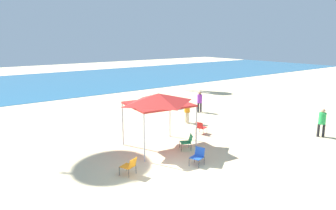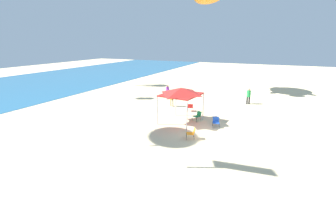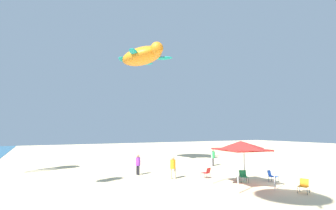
% 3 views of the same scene
% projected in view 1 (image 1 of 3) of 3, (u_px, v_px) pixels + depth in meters
% --- Properties ---
extents(ground, '(120.00, 120.00, 0.10)m').
position_uv_depth(ground, '(177.00, 178.00, 13.31)').
color(ground, beige).
extents(ocean_strip, '(120.00, 24.46, 0.02)m').
position_uv_depth(ocean_strip, '(15.00, 86.00, 38.26)').
color(ocean_strip, '#28668E').
rests_on(ocean_strip, ground).
extents(canopy_tent, '(3.45, 3.20, 3.03)m').
position_uv_depth(canopy_tent, '(158.00, 99.00, 16.31)').
color(canopy_tent, '#B7B7BC').
rests_on(canopy_tent, ground).
extents(folding_chair_right_of_tent, '(0.76, 0.69, 0.82)m').
position_uv_depth(folding_chair_right_of_tent, '(201.00, 127.00, 19.13)').
color(folding_chair_right_of_tent, black).
rests_on(folding_chair_right_of_tent, ground).
extents(folding_chair_near_cooler, '(0.80, 0.75, 0.82)m').
position_uv_depth(folding_chair_near_cooler, '(187.00, 141.00, 16.52)').
color(folding_chair_near_cooler, black).
rests_on(folding_chair_near_cooler, ground).
extents(folding_chair_facing_ocean, '(0.75, 0.69, 0.82)m').
position_uv_depth(folding_chair_facing_ocean, '(198.00, 155.00, 14.51)').
color(folding_chair_facing_ocean, black).
rests_on(folding_chair_facing_ocean, ground).
extents(folding_chair_left_of_tent, '(0.71, 0.77, 0.82)m').
position_uv_depth(folding_chair_left_of_tent, '(130.00, 165.00, 13.39)').
color(folding_chair_left_of_tent, black).
rests_on(folding_chair_left_of_tent, ground).
extents(person_by_tent, '(0.42, 0.42, 1.76)m').
position_uv_depth(person_by_tent, '(322.00, 120.00, 18.52)').
color(person_by_tent, black).
rests_on(person_by_tent, ground).
extents(person_far_stroller, '(0.41, 0.44, 1.72)m').
position_uv_depth(person_far_stroller, '(187.00, 109.00, 21.54)').
color(person_far_stroller, '#C6B28C').
rests_on(person_far_stroller, ground).
extents(person_near_umbrella, '(0.45, 0.40, 1.70)m').
position_uv_depth(person_near_umbrella, '(200.00, 100.00, 24.65)').
color(person_near_umbrella, black).
rests_on(person_near_umbrella, ground).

